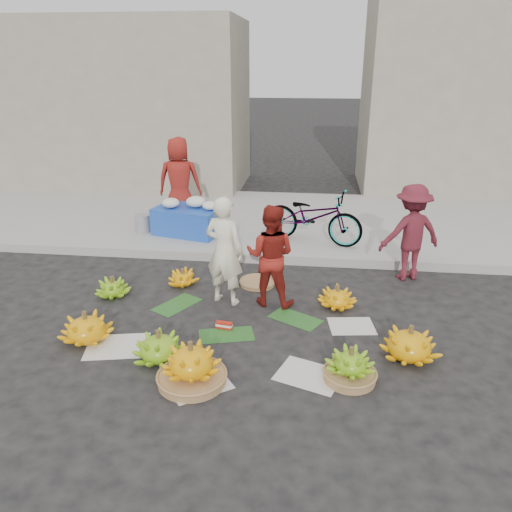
# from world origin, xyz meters

# --- Properties ---
(ground) EXTENTS (80.00, 80.00, 0.00)m
(ground) POSITION_xyz_m (0.00, 0.00, 0.00)
(ground) COLOR black
(ground) RESTS_ON ground
(curb) EXTENTS (40.00, 0.25, 0.15)m
(curb) POSITION_xyz_m (0.00, 2.20, 0.07)
(curb) COLOR gray
(curb) RESTS_ON ground
(sidewalk) EXTENTS (40.00, 4.00, 0.12)m
(sidewalk) POSITION_xyz_m (0.00, 4.30, 0.06)
(sidewalk) COLOR gray
(sidewalk) RESTS_ON ground
(building_left) EXTENTS (6.00, 3.00, 4.00)m
(building_left) POSITION_xyz_m (-4.00, 7.20, 2.00)
(building_left) COLOR gray
(building_left) RESTS_ON sidewalk
(building_right) EXTENTS (5.00, 3.00, 5.00)m
(building_right) POSITION_xyz_m (4.50, 7.70, 2.50)
(building_right) COLOR gray
(building_right) RESTS_ON sidewalk
(newspaper_scatter) EXTENTS (3.20, 1.80, 0.00)m
(newspaper_scatter) POSITION_xyz_m (0.00, -0.80, 0.00)
(newspaper_scatter) COLOR silver
(newspaper_scatter) RESTS_ON ground
(banana_leaves) EXTENTS (2.00, 1.00, 0.00)m
(banana_leaves) POSITION_xyz_m (-0.10, 0.20, 0.00)
(banana_leaves) COLOR #1C511B
(banana_leaves) RESTS_ON ground
(banana_bunch_0) EXTENTS (0.79, 0.79, 0.38)m
(banana_bunch_0) POSITION_xyz_m (-1.69, -0.52, 0.17)
(banana_bunch_0) COLOR #F2AB0C
(banana_bunch_0) RESTS_ON ground
(banana_bunch_1) EXTENTS (0.60, 0.60, 0.37)m
(banana_bunch_1) POSITION_xyz_m (-0.73, -0.81, 0.16)
(banana_bunch_1) COLOR #5B9C16
(banana_bunch_1) RESTS_ON ground
(banana_bunch_2) EXTENTS (0.81, 0.81, 0.47)m
(banana_bunch_2) POSITION_xyz_m (-0.28, -1.16, 0.21)
(banana_bunch_2) COLOR olive
(banana_bunch_2) RESTS_ON ground
(banana_bunch_3) EXTENTS (0.53, 0.53, 0.39)m
(banana_bunch_3) POSITION_xyz_m (1.32, -0.93, 0.16)
(banana_bunch_3) COLOR olive
(banana_bunch_3) RESTS_ON ground
(banana_bunch_4) EXTENTS (0.82, 0.82, 0.41)m
(banana_bunch_4) POSITION_xyz_m (1.98, -0.44, 0.18)
(banana_bunch_4) COLOR #F2AB0C
(banana_bunch_4) RESTS_ON ground
(banana_bunch_5) EXTENTS (0.63, 0.63, 0.32)m
(banana_bunch_5) POSITION_xyz_m (1.23, 0.71, 0.13)
(banana_bunch_5) COLOR #F2AB0C
(banana_bunch_5) RESTS_ON ground
(banana_bunch_6) EXTENTS (0.46, 0.46, 0.29)m
(banana_bunch_6) POSITION_xyz_m (-1.86, 0.66, 0.12)
(banana_bunch_6) COLOR #5B9C16
(banana_bunch_6) RESTS_ON ground
(banana_bunch_7) EXTENTS (0.46, 0.46, 0.26)m
(banana_bunch_7) POSITION_xyz_m (-0.98, 1.13, 0.11)
(banana_bunch_7) COLOR #F2AB0C
(banana_bunch_7) RESTS_ON ground
(basket_spare) EXTENTS (0.54, 0.54, 0.06)m
(basket_spare) POSITION_xyz_m (0.10, 1.28, 0.03)
(basket_spare) COLOR olive
(basket_spare) RESTS_ON ground
(incense_stack) EXTENTS (0.21, 0.10, 0.08)m
(incense_stack) POSITION_xyz_m (-0.15, -0.05, 0.05)
(incense_stack) COLOR red
(incense_stack) RESTS_ON ground
(vendor_cream) EXTENTS (0.62, 0.51, 1.47)m
(vendor_cream) POSITION_xyz_m (-0.27, 0.69, 0.73)
(vendor_cream) COLOR #F3EDCD
(vendor_cream) RESTS_ON ground
(vendor_red) EXTENTS (0.74, 0.62, 1.37)m
(vendor_red) POSITION_xyz_m (0.34, 0.72, 0.69)
(vendor_red) COLOR maroon
(vendor_red) RESTS_ON ground
(man_striped) EXTENTS (1.05, 0.81, 1.44)m
(man_striped) POSITION_xyz_m (2.29, 1.79, 0.72)
(man_striped) COLOR maroon
(man_striped) RESTS_ON ground
(flower_table) EXTENTS (1.30, 0.99, 0.67)m
(flower_table) POSITION_xyz_m (-1.38, 3.10, 0.40)
(flower_table) COLOR #1941A8
(flower_table) RESTS_ON sidewalk
(grey_bucket) EXTENTS (0.28, 0.28, 0.32)m
(grey_bucket) POSITION_xyz_m (-2.24, 3.09, 0.28)
(grey_bucket) COLOR gray
(grey_bucket) RESTS_ON sidewalk
(flower_vendor) EXTENTS (0.87, 0.63, 1.65)m
(flower_vendor) POSITION_xyz_m (-1.67, 3.70, 0.94)
(flower_vendor) COLOR maroon
(flower_vendor) RESTS_ON sidewalk
(bicycle) EXTENTS (1.12, 1.85, 0.92)m
(bicycle) POSITION_xyz_m (0.86, 2.91, 0.58)
(bicycle) COLOR gray
(bicycle) RESTS_ON sidewalk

